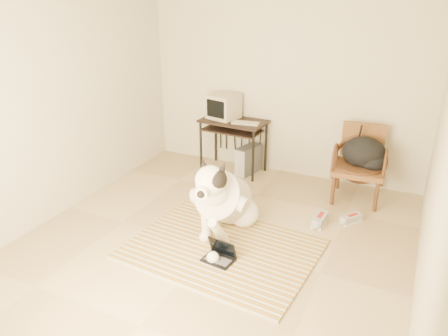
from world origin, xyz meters
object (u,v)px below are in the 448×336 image
Objects in this scene: pc_tower at (248,160)px; dog at (224,200)px; laptop at (220,255)px; rattan_chair at (359,163)px; backpack at (365,154)px; computer_desk at (233,128)px; crt_monitor at (224,106)px.

dog is at bearing -77.10° from pc_tower.
rattan_chair is at bearing 64.27° from laptop.
laptop is at bearing -115.73° from rattan_chair.
backpack is at bearing 50.05° from dog.
pc_tower is at bearing 4.69° from computer_desk.
dog is 2.46× the size of backpack.
computer_desk is at bearing 175.69° from backpack.
dog is 1.77m from computer_desk.
rattan_chair is 1.68× the size of backpack.
crt_monitor reaches higher than backpack.
laptop is 2.60m from crt_monitor.
computer_desk is (-0.83, 2.17, 0.59)m from laptop.
crt_monitor is at bearing 174.79° from rattan_chair.
crt_monitor reaches higher than rattan_chair.
backpack reaches higher than pc_tower.
crt_monitor reaches higher than dog.
dog reaches higher than pc_tower.
pc_tower is 1.60m from rattan_chair.
computer_desk reaches higher than laptop.
crt_monitor reaches higher than computer_desk.
crt_monitor is at bearing 174.79° from pc_tower.
crt_monitor is (-1.01, 2.23, 0.88)m from laptop.
dog is at bearing 111.25° from laptop.
crt_monitor is 2.06m from rattan_chair.
laptop is at bearing -65.72° from crt_monitor.
backpack reaches higher than computer_desk.
crt_monitor is 2.09m from backpack.
pc_tower is at bearing 174.37° from backpack.
laptop is 0.59× the size of backpack.
backpack is (1.63, -0.16, 0.41)m from pc_tower.
backpack is at bearing -5.54° from crt_monitor.
dog is 2.93× the size of pc_tower.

